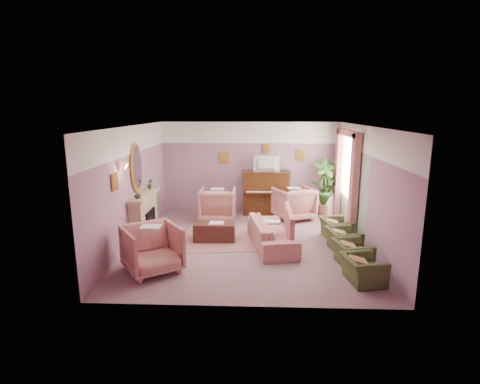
{
  "coord_description": "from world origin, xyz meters",
  "views": [
    {
      "loc": [
        0.16,
        -8.6,
        3.17
      ],
      "look_at": [
        -0.21,
        0.4,
        1.18
      ],
      "focal_mm": 28.0,
      "sensor_mm": 36.0,
      "label": 1
    }
  ],
  "objects_px": {
    "floral_armchair_left": "(218,203)",
    "sofa": "(272,229)",
    "floral_armchair_front": "(152,246)",
    "olive_chair_c": "(343,236)",
    "floral_armchair_right": "(294,202)",
    "olive_chair_a": "(363,265)",
    "coffee_table": "(215,232)",
    "piano": "(266,193)",
    "television": "(267,163)",
    "olive_chair_d": "(336,225)",
    "olive_chair_b": "(352,249)",
    "side_table": "(326,203)"
  },
  "relations": [
    {
      "from": "sofa",
      "to": "side_table",
      "type": "distance_m",
      "value": 3.34
    },
    {
      "from": "floral_armchair_right",
      "to": "olive_chair_a",
      "type": "bearing_deg",
      "value": -77.87
    },
    {
      "from": "piano",
      "to": "side_table",
      "type": "bearing_deg",
      "value": -1.24
    },
    {
      "from": "television",
      "to": "sofa",
      "type": "height_order",
      "value": "television"
    },
    {
      "from": "floral_armchair_right",
      "to": "olive_chair_a",
      "type": "distance_m",
      "value": 4.22
    },
    {
      "from": "olive_chair_c",
      "to": "olive_chair_d",
      "type": "xyz_separation_m",
      "value": [
        0.0,
        0.82,
        0.0
      ]
    },
    {
      "from": "television",
      "to": "piano",
      "type": "bearing_deg",
      "value": 90.0
    },
    {
      "from": "piano",
      "to": "side_table",
      "type": "xyz_separation_m",
      "value": [
        1.85,
        -0.04,
        -0.3
      ]
    },
    {
      "from": "floral_armchair_front",
      "to": "olive_chair_a",
      "type": "xyz_separation_m",
      "value": [
        4.05,
        -0.32,
        -0.19
      ]
    },
    {
      "from": "floral_armchair_left",
      "to": "olive_chair_a",
      "type": "distance_m",
      "value": 5.0
    },
    {
      "from": "olive_chair_b",
      "to": "side_table",
      "type": "xyz_separation_m",
      "value": [
        0.17,
        3.84,
        0.01
      ]
    },
    {
      "from": "floral_armchair_right",
      "to": "olive_chair_b",
      "type": "xyz_separation_m",
      "value": [
        0.88,
        -3.3,
        -0.19
      ]
    },
    {
      "from": "sofa",
      "to": "television",
      "type": "bearing_deg",
      "value": 91.23
    },
    {
      "from": "coffee_table",
      "to": "olive_chair_a",
      "type": "bearing_deg",
      "value": -35.74
    },
    {
      "from": "olive_chair_b",
      "to": "floral_armchair_right",
      "type": "bearing_deg",
      "value": 105.02
    },
    {
      "from": "floral_armchair_right",
      "to": "piano",
      "type": "bearing_deg",
      "value": 143.76
    },
    {
      "from": "floral_armchair_front",
      "to": "floral_armchair_right",
      "type": "bearing_deg",
      "value": 50.19
    },
    {
      "from": "olive_chair_c",
      "to": "side_table",
      "type": "height_order",
      "value": "side_table"
    },
    {
      "from": "floral_armchair_right",
      "to": "olive_chair_c",
      "type": "distance_m",
      "value": 2.64
    },
    {
      "from": "television",
      "to": "coffee_table",
      "type": "relative_size",
      "value": 0.8
    },
    {
      "from": "olive_chair_b",
      "to": "sofa",
      "type": "bearing_deg",
      "value": 147.76
    },
    {
      "from": "floral_armchair_left",
      "to": "olive_chair_d",
      "type": "distance_m",
      "value": 3.43
    },
    {
      "from": "floral_armchair_front",
      "to": "olive_chair_b",
      "type": "relative_size",
      "value": 1.36
    },
    {
      "from": "piano",
      "to": "olive_chair_c",
      "type": "height_order",
      "value": "piano"
    },
    {
      "from": "floral_armchair_front",
      "to": "olive_chair_c",
      "type": "bearing_deg",
      "value": 18.06
    },
    {
      "from": "sofa",
      "to": "olive_chair_d",
      "type": "height_order",
      "value": "sofa"
    },
    {
      "from": "piano",
      "to": "olive_chair_a",
      "type": "height_order",
      "value": "piano"
    },
    {
      "from": "floral_armchair_right",
      "to": "olive_chair_a",
      "type": "height_order",
      "value": "floral_armchair_right"
    },
    {
      "from": "side_table",
      "to": "olive_chair_b",
      "type": "bearing_deg",
      "value": -92.46
    },
    {
      "from": "sofa",
      "to": "floral_armchair_front",
      "type": "height_order",
      "value": "floral_armchair_front"
    },
    {
      "from": "sofa",
      "to": "olive_chair_b",
      "type": "height_order",
      "value": "sofa"
    },
    {
      "from": "coffee_table",
      "to": "olive_chair_c",
      "type": "bearing_deg",
      "value": -9.95
    },
    {
      "from": "floral_armchair_front",
      "to": "olive_chair_b",
      "type": "xyz_separation_m",
      "value": [
        4.05,
        0.5,
        -0.19
      ]
    },
    {
      "from": "olive_chair_c",
      "to": "olive_chair_d",
      "type": "relative_size",
      "value": 1.0
    },
    {
      "from": "floral_armchair_left",
      "to": "coffee_table",
      "type": "bearing_deg",
      "value": -87.02
    },
    {
      "from": "floral_armchair_front",
      "to": "side_table",
      "type": "distance_m",
      "value": 6.06
    },
    {
      "from": "piano",
      "to": "floral_armchair_front",
      "type": "xyz_separation_m",
      "value": [
        -2.37,
        -4.38,
        -0.12
      ]
    },
    {
      "from": "sofa",
      "to": "floral_armchair_right",
      "type": "distance_m",
      "value": 2.39
    },
    {
      "from": "piano",
      "to": "olive_chair_c",
      "type": "relative_size",
      "value": 1.8
    },
    {
      "from": "floral_armchair_left",
      "to": "sofa",
      "type": "bearing_deg",
      "value": -54.35
    },
    {
      "from": "coffee_table",
      "to": "floral_armchair_left",
      "type": "xyz_separation_m",
      "value": [
        -0.09,
        1.74,
        0.3
      ]
    },
    {
      "from": "floral_armchair_front",
      "to": "olive_chair_a",
      "type": "bearing_deg",
      "value": -4.51
    },
    {
      "from": "floral_armchair_front",
      "to": "olive_chair_a",
      "type": "height_order",
      "value": "floral_armchair_front"
    },
    {
      "from": "olive_chair_b",
      "to": "olive_chair_c",
      "type": "bearing_deg",
      "value": 90.0
    },
    {
      "from": "coffee_table",
      "to": "floral_armchair_left",
      "type": "distance_m",
      "value": 1.77
    },
    {
      "from": "coffee_table",
      "to": "side_table",
      "type": "relative_size",
      "value": 1.43
    },
    {
      "from": "piano",
      "to": "sofa",
      "type": "relative_size",
      "value": 0.66
    },
    {
      "from": "olive_chair_a",
      "to": "piano",
      "type": "bearing_deg",
      "value": 109.71
    },
    {
      "from": "floral_armchair_front",
      "to": "olive_chair_c",
      "type": "distance_m",
      "value": 4.26
    },
    {
      "from": "piano",
      "to": "olive_chair_a",
      "type": "relative_size",
      "value": 1.8
    }
  ]
}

